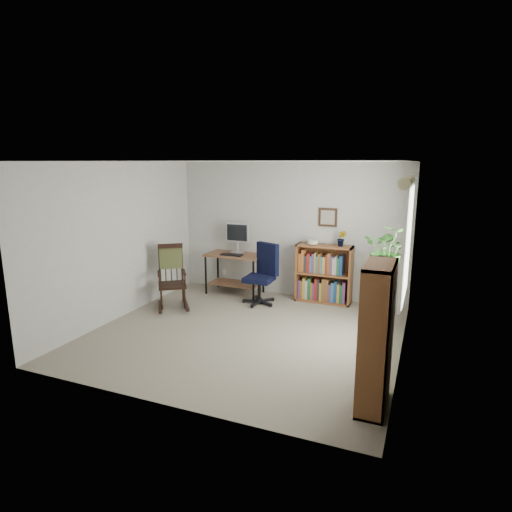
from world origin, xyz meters
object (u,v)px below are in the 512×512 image
at_px(rocking_chair, 172,276).
at_px(desk, 235,274).
at_px(tall_bookshelf, 376,337).
at_px(low_bookshelf, 324,274).
at_px(office_chair, 259,274).

bearing_deg(rocking_chair, desk, 26.04).
bearing_deg(desk, tall_bookshelf, -45.50).
xyz_separation_m(rocking_chair, tall_bookshelf, (3.49, -1.79, 0.19)).
xyz_separation_m(desk, rocking_chair, (-0.62, -1.14, 0.17)).
bearing_deg(rocking_chair, tall_bookshelf, -62.55).
bearing_deg(low_bookshelf, tall_bookshelf, -68.00).
distance_m(office_chair, low_bookshelf, 1.13).
xyz_separation_m(desk, office_chair, (0.65, -0.40, 0.16)).
bearing_deg(desk, office_chair, -31.85).
height_order(office_chair, rocking_chair, rocking_chair).
height_order(rocking_chair, low_bookshelf, rocking_chair).
bearing_deg(desk, low_bookshelf, 4.17).
relative_size(office_chair, low_bookshelf, 1.05).
bearing_deg(tall_bookshelf, desk, 134.50).
distance_m(low_bookshelf, tall_bookshelf, 3.29).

